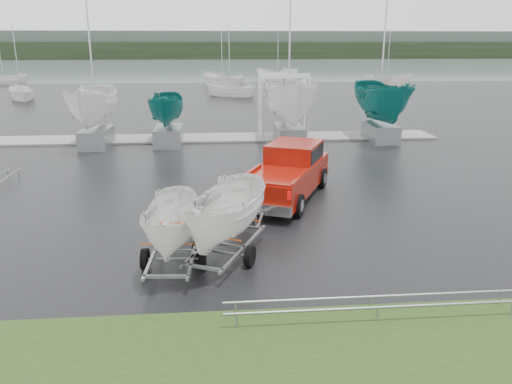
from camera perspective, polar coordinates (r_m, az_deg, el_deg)
The scene contains 21 objects.
ground_plane at distance 20.45m, azimuth -5.80°, elevation -0.67°, with size 120.00×120.00×0.00m, color black.
lake at distance 119.67m, azimuth -5.27°, elevation 13.81°, with size 300.00×300.00×0.00m, color gray.
grass_verge at distance 10.48m, azimuth -6.47°, elevation -18.95°, with size 40.00×40.00×0.00m, color #1E3213.
dock at distance 33.07m, azimuth -5.56°, elevation 6.17°, with size 30.00×3.00×0.12m, color gray.
treeline at distance 189.53m, azimuth -5.26°, elevation 15.80°, with size 300.00×8.00×6.00m, color black.
far_hill at distance 197.51m, azimuth -5.27°, elevation 16.42°, with size 300.00×6.00×10.00m, color #4C5651.
pickup_truck at distance 20.37m, azimuth 3.80°, elevation 2.50°, with size 4.53×6.61×2.09m.
trailer_hitched at distance 13.85m, azimuth -3.58°, elevation 2.69°, with size 2.56×3.77×5.05m.
trailer_parked at distance 13.69m, azimuth -9.69°, elevation 0.84°, with size 1.81×3.66×4.40m.
boat_hoist at distance 33.02m, azimuth 3.21°, elevation 10.80°, with size 3.30×2.18×4.12m.
keelboat_0 at distance 31.38m, azimuth -18.34°, elevation 12.32°, with size 2.58×3.20×10.76m.
keelboat_1 at distance 30.97m, azimuth -10.22°, elevation 11.17°, with size 2.06×3.20×6.57m.
keelboat_2 at distance 30.90m, azimuth 3.96°, elevation 14.13°, with size 2.95×3.20×11.13m.
keelboat_3 at distance 32.65m, azimuth 14.49°, elevation 13.13°, with size 2.71×3.20×10.88m.
mast_rack_2 at distance 12.10m, azimuth 13.39°, elevation -12.12°, with size 7.00×0.56×0.06m.
moored_boat_0 at distance 61.33m, azimuth -25.18°, elevation 9.53°, with size 3.19×3.22×11.13m.
moored_boat_1 at distance 72.21m, azimuth -3.85°, elevation 11.92°, with size 4.33×4.34×12.05m.
moored_boat_2 at distance 59.25m, azimuth -3.00°, elevation 10.87°, with size 3.52×3.50×11.32m.
moored_boat_3 at distance 76.20m, azimuth 14.68°, elevation 11.68°, with size 3.46×3.41×11.60m.
moored_boat_4 at distance 85.02m, azimuth -26.84°, elevation 10.93°, with size 3.02×2.96×11.48m.
moored_boat_5 at distance 85.06m, azimuth 2.48°, elevation 12.67°, with size 4.16×4.13×12.03m.
Camera 1 is at (0.39, -19.51, 6.11)m, focal length 35.00 mm.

